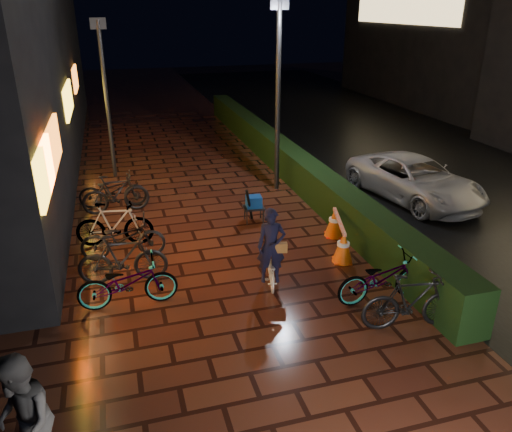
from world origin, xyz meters
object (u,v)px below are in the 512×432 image
object	(u,v)px
cyclist	(271,257)
cart_assembly	(253,203)
bystander_person	(23,423)
traffic_barrier	(338,234)
van	(415,179)

from	to	relation	value
cyclist	cart_assembly	bearing A→B (deg)	80.43
cyclist	cart_assembly	xyz separation A→B (m)	(0.54, 3.19, -0.10)
bystander_person	traffic_barrier	xyz separation A→B (m)	(6.18, 4.72, -0.52)
cart_assembly	bystander_person	bearing A→B (deg)	-124.71
van	bystander_person	bearing A→B (deg)	-154.45
traffic_barrier	van	bearing A→B (deg)	33.77
traffic_barrier	cart_assembly	bearing A→B (deg)	126.15
traffic_barrier	cart_assembly	xyz separation A→B (m)	(-1.49, 2.05, 0.16)
van	cart_assembly	bearing A→B (deg)	172.75
cyclist	traffic_barrier	bearing A→B (deg)	29.35
cyclist	traffic_barrier	world-z (taller)	cyclist
bystander_person	traffic_barrier	world-z (taller)	bystander_person
van	cart_assembly	world-z (taller)	van
van	traffic_barrier	world-z (taller)	van
van	cart_assembly	xyz separation A→B (m)	(-4.98, -0.29, -0.10)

